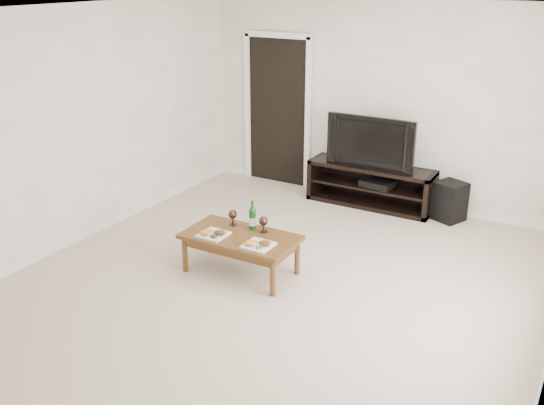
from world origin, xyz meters
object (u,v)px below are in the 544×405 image
at_px(television, 373,141).
at_px(coffee_table, 241,254).
at_px(subwoofer, 450,201).
at_px(media_console, 370,185).

relative_size(television, coffee_table, 1.00).
height_order(television, coffee_table, television).
xyz_separation_m(television, subwoofer, (1.03, 0.02, -0.64)).
distance_m(subwoofer, coffee_table, 2.88).
bearing_deg(subwoofer, media_console, -155.22).
relative_size(subwoofer, coffee_table, 0.42).
bearing_deg(media_console, television, 0.00).
distance_m(television, coffee_table, 2.58).
bearing_deg(subwoofer, television, -155.22).
xyz_separation_m(media_console, subwoofer, (1.03, 0.02, -0.03)).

